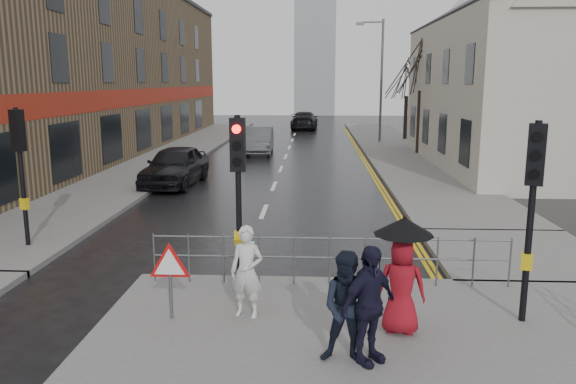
# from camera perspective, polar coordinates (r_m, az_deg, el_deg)

# --- Properties ---
(ground) EXTENTS (120.00, 120.00, 0.00)m
(ground) POSITION_cam_1_polar(r_m,az_deg,el_deg) (11.09, -6.04, -10.85)
(ground) COLOR black
(ground) RESTS_ON ground
(left_pavement) EXTENTS (4.00, 44.00, 0.14)m
(left_pavement) POSITION_cam_1_polar(r_m,az_deg,el_deg) (34.38, -10.97, 4.16)
(left_pavement) COLOR #605E5B
(left_pavement) RESTS_ON ground
(right_pavement) EXTENTS (4.00, 40.00, 0.14)m
(right_pavement) POSITION_cam_1_polar(r_m,az_deg,el_deg) (35.72, 10.61, 4.43)
(right_pavement) COLOR #605E5B
(right_pavement) RESTS_ON ground
(pavement_bridge_right) EXTENTS (4.00, 4.20, 0.14)m
(pavement_bridge_right) POSITION_cam_1_polar(r_m,az_deg,el_deg) (14.61, 22.20, -5.89)
(pavement_bridge_right) COLOR #605E5B
(pavement_bridge_right) RESTS_ON ground
(building_left_terrace) EXTENTS (8.00, 42.00, 10.00)m
(building_left_terrace) POSITION_cam_1_polar(r_m,az_deg,el_deg) (34.94, -20.67, 11.88)
(building_left_terrace) COLOR brown
(building_left_terrace) RESTS_ON ground
(building_right_cream) EXTENTS (9.00, 16.40, 10.10)m
(building_right_cream) POSITION_cam_1_polar(r_m,az_deg,el_deg) (30.01, 23.47, 11.49)
(building_right_cream) COLOR beige
(building_right_cream) RESTS_ON ground
(church_tower) EXTENTS (5.00, 5.00, 18.00)m
(church_tower) POSITION_cam_1_polar(r_m,az_deg,el_deg) (72.32, 2.75, 15.01)
(church_tower) COLOR #94979C
(church_tower) RESTS_ON ground
(traffic_signal_near_left) EXTENTS (0.28, 0.27, 3.40)m
(traffic_signal_near_left) POSITION_cam_1_polar(r_m,az_deg,el_deg) (10.59, -5.09, 1.95)
(traffic_signal_near_left) COLOR black
(traffic_signal_near_left) RESTS_ON near_pavement
(traffic_signal_near_right) EXTENTS (0.34, 0.33, 3.40)m
(traffic_signal_near_right) POSITION_cam_1_polar(r_m,az_deg,el_deg) (9.96, 23.65, 0.47)
(traffic_signal_near_right) COLOR black
(traffic_signal_near_right) RESTS_ON near_pavement
(traffic_signal_far_left) EXTENTS (0.34, 0.33, 3.40)m
(traffic_signal_far_left) POSITION_cam_1_polar(r_m,az_deg,el_deg) (15.07, -25.59, 3.64)
(traffic_signal_far_left) COLOR black
(traffic_signal_far_left) RESTS_ON left_pavement
(guard_railing_front) EXTENTS (7.14, 0.04, 1.00)m
(guard_railing_front) POSITION_cam_1_polar(r_m,az_deg,el_deg) (11.25, 4.25, -5.85)
(guard_railing_front) COLOR #595B5E
(guard_railing_front) RESTS_ON near_pavement
(warning_sign) EXTENTS (0.80, 0.07, 1.35)m
(warning_sign) POSITION_cam_1_polar(r_m,az_deg,el_deg) (9.78, -11.93, -7.59)
(warning_sign) COLOR #595B5E
(warning_sign) RESTS_ON near_pavement
(street_lamp) EXTENTS (1.83, 0.25, 8.00)m
(street_lamp) POSITION_cam_1_polar(r_m,az_deg,el_deg) (38.39, 9.22, 11.87)
(street_lamp) COLOR #595B5E
(street_lamp) RESTS_ON right_pavement
(tree_near) EXTENTS (2.40, 2.40, 6.58)m
(tree_near) POSITION_cam_1_polar(r_m,az_deg,el_deg) (32.70, 13.43, 12.61)
(tree_near) COLOR #2C2218
(tree_near) RESTS_ON right_pavement
(tree_far) EXTENTS (2.40, 2.40, 5.64)m
(tree_far) POSITION_cam_1_polar(r_m,az_deg,el_deg) (40.66, 12.01, 11.33)
(tree_far) COLOR #2C2218
(tree_far) RESTS_ON right_pavement
(pedestrian_a) EXTENTS (0.66, 0.51, 1.60)m
(pedestrian_a) POSITION_cam_1_polar(r_m,az_deg,el_deg) (9.74, -4.21, -8.07)
(pedestrian_a) COLOR silver
(pedestrian_a) RESTS_ON near_pavement
(pedestrian_b) EXTENTS (0.89, 0.74, 1.67)m
(pedestrian_b) POSITION_cam_1_polar(r_m,az_deg,el_deg) (8.21, 6.20, -11.64)
(pedestrian_b) COLOR black
(pedestrian_b) RESTS_ON near_pavement
(pedestrian_with_umbrella) EXTENTS (0.96, 0.96, 1.92)m
(pedestrian_with_umbrella) POSITION_cam_1_polar(r_m,az_deg,el_deg) (9.20, 11.53, -7.60)
(pedestrian_with_umbrella) COLOR maroon
(pedestrian_with_umbrella) RESTS_ON near_pavement
(pedestrian_d) EXTENTS (1.05, 1.00, 1.76)m
(pedestrian_d) POSITION_cam_1_polar(r_m,az_deg,el_deg) (8.23, 8.19, -11.30)
(pedestrian_d) COLOR black
(pedestrian_d) RESTS_ON near_pavement
(car_parked) EXTENTS (2.21, 4.81, 1.60)m
(car_parked) POSITION_cam_1_polar(r_m,az_deg,el_deg) (23.11, -11.40, 2.63)
(car_parked) COLOR black
(car_parked) RESTS_ON ground
(car_mid) EXTENTS (1.78, 4.75, 1.55)m
(car_mid) POSITION_cam_1_polar(r_m,az_deg,el_deg) (32.79, -3.08, 5.26)
(car_mid) COLOR #4A4D50
(car_mid) RESTS_ON ground
(car_far) EXTENTS (2.39, 5.47, 1.57)m
(car_far) POSITION_cam_1_polar(r_m,az_deg,el_deg) (49.53, 1.67, 7.28)
(car_far) COLOR black
(car_far) RESTS_ON ground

